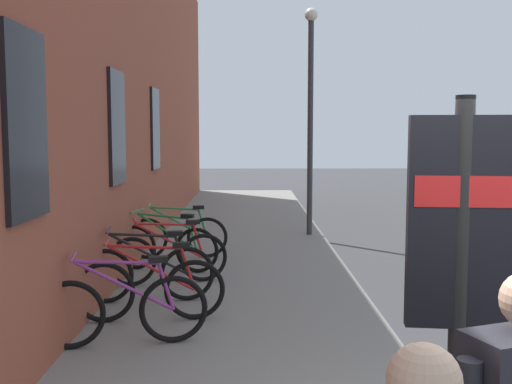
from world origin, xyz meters
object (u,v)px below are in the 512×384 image
at_px(bicycle_far_end, 150,289).
at_px(bicycle_mid_rack, 123,309).
at_px(bicycle_nearest_sign, 178,236).
at_px(transit_info_sign, 461,252).
at_px(bicycle_under_window, 147,273).
at_px(bicycle_by_door, 166,247).
at_px(bicycle_beside_lamp, 169,258).
at_px(street_lamp, 310,101).

bearing_deg(bicycle_far_end, bicycle_mid_rack, 170.08).
relative_size(bicycle_mid_rack, bicycle_nearest_sign, 0.99).
relative_size(bicycle_far_end, transit_info_sign, 0.74).
distance_m(bicycle_mid_rack, bicycle_under_window, 1.64).
height_order(bicycle_far_end, bicycle_by_door, same).
distance_m(bicycle_far_end, bicycle_by_door, 2.60).
bearing_deg(transit_info_sign, bicycle_mid_rack, 38.00).
relative_size(bicycle_far_end, bicycle_by_door, 1.02).
bearing_deg(bicycle_beside_lamp, transit_info_sign, -158.17).
bearing_deg(bicycle_under_window, street_lamp, -26.79).
distance_m(bicycle_nearest_sign, street_lamp, 4.35).
xyz_separation_m(bicycle_mid_rack, street_lamp, (6.88, -2.62, 2.49)).
bearing_deg(bicycle_mid_rack, transit_info_sign, -142.00).
bearing_deg(street_lamp, bicycle_far_end, 157.76).
height_order(bicycle_under_window, street_lamp, street_lamp).
distance_m(bicycle_far_end, street_lamp, 6.99).
relative_size(bicycle_mid_rack, bicycle_far_end, 0.99).
height_order(bicycle_mid_rack, street_lamp, street_lamp).
bearing_deg(bicycle_by_door, bicycle_far_end, -176.33).
xyz_separation_m(bicycle_beside_lamp, transit_info_sign, (-5.66, -2.27, 1.21)).
distance_m(bicycle_under_window, bicycle_by_door, 1.78).
distance_m(bicycle_mid_rack, bicycle_by_door, 3.43).
height_order(bicycle_far_end, street_lamp, street_lamp).
xyz_separation_m(bicycle_far_end, transit_info_sign, (-3.90, -2.25, 1.21)).
xyz_separation_m(transit_info_sign, street_lamp, (9.94, -0.22, 1.28)).
distance_m(bicycle_under_window, street_lamp, 6.37).
height_order(bicycle_by_door, bicycle_nearest_sign, same).
height_order(bicycle_under_window, transit_info_sign, transit_info_sign).
height_order(bicycle_mid_rack, bicycle_by_door, same).
bearing_deg(transit_info_sign, bicycle_nearest_sign, 17.40).
xyz_separation_m(bicycle_far_end, bicycle_beside_lamp, (1.76, 0.02, -0.00)).
bearing_deg(transit_info_sign, bicycle_beside_lamp, 21.83).
xyz_separation_m(bicycle_nearest_sign, street_lamp, (2.47, -2.57, 2.49)).
height_order(bicycle_beside_lamp, transit_info_sign, transit_info_sign).
relative_size(bicycle_far_end, street_lamp, 0.37).
bearing_deg(bicycle_mid_rack, bicycle_by_door, 0.35).
relative_size(bicycle_mid_rack, bicycle_beside_lamp, 1.02).
xyz_separation_m(bicycle_under_window, transit_info_sign, (-4.71, -2.42, 1.21)).
distance_m(bicycle_nearest_sign, transit_info_sign, 7.93).
xyz_separation_m(bicycle_far_end, bicycle_by_door, (2.59, 0.17, -0.00)).
distance_m(bicycle_beside_lamp, transit_info_sign, 6.22).
distance_m(bicycle_mid_rack, bicycle_far_end, 0.84).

